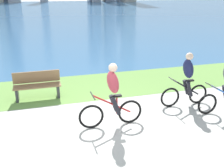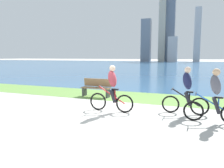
{
  "view_description": "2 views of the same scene",
  "coord_description": "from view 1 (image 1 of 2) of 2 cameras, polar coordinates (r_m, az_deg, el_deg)",
  "views": [
    {
      "loc": [
        -1.52,
        -5.92,
        3.39
      ],
      "look_at": [
        0.36,
        0.55,
        0.96
      ],
      "focal_mm": 42.0,
      "sensor_mm": 36.0,
      "label": 1
    },
    {
      "loc": [
        3.12,
        -7.22,
        2.01
      ],
      "look_at": [
        0.03,
        0.48,
        0.95
      ],
      "focal_mm": 34.8,
      "sensor_mm": 36.0,
      "label": 2
    }
  ],
  "objects": [
    {
      "name": "ground_plane",
      "position": [
        6.99,
        -1.61,
        -9.2
      ],
      "size": [
        300.0,
        300.0,
        0.0
      ],
      "primitive_type": "plane",
      "color": "#B2AFA8"
    },
    {
      "name": "grass_strip_bayside",
      "position": [
        9.77,
        -6.26,
        -0.58
      ],
      "size": [
        120.0,
        2.81,
        0.01
      ],
      "primitive_type": "cube",
      "color": "#6B9947",
      "rests_on": "ground"
    },
    {
      "name": "bay_water_surface",
      "position": [
        49.84,
        -14.99,
        15.27
      ],
      "size": [
        300.0,
        78.52,
        0.0
      ],
      "primitive_type": "cube",
      "color": "#386693",
      "rests_on": "ground"
    },
    {
      "name": "cyclist_lead",
      "position": [
        6.69,
        0.07,
        -2.61
      ],
      "size": [
        1.71,
        0.52,
        1.7
      ],
      "color": "black",
      "rests_on": "ground"
    },
    {
      "name": "cyclist_trailing",
      "position": [
        8.24,
        15.97,
        0.93
      ],
      "size": [
        1.59,
        0.52,
        1.66
      ],
      "color": "black",
      "rests_on": "ground"
    },
    {
      "name": "bench_near_path",
      "position": [
        8.9,
        -15.95,
        -0.26
      ],
      "size": [
        1.5,
        0.47,
        0.9
      ],
      "color": "olive",
      "rests_on": "ground"
    }
  ]
}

